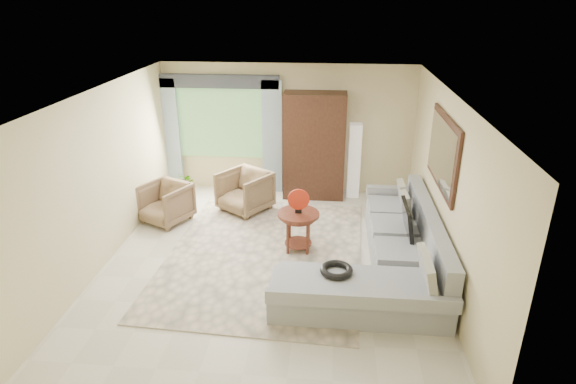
# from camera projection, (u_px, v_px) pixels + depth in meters

# --- Properties ---
(ground) EXTENTS (6.00, 6.00, 0.00)m
(ground) POSITION_uv_depth(u_px,v_px,m) (270.00, 263.00, 7.40)
(ground) COLOR silver
(ground) RESTS_ON ground
(area_rug) EXTENTS (3.20, 4.15, 0.02)m
(area_rug) POSITION_uv_depth(u_px,v_px,m) (265.00, 254.00, 7.64)
(area_rug) COLOR beige
(area_rug) RESTS_ON ground
(sectional_sofa) EXTENTS (2.30, 3.46, 0.90)m
(sectional_sofa) POSITION_uv_depth(u_px,v_px,m) (390.00, 258.00, 6.98)
(sectional_sofa) COLOR gray
(sectional_sofa) RESTS_ON ground
(tv_screen) EXTENTS (0.14, 0.74, 0.48)m
(tv_screen) POSITION_uv_depth(u_px,v_px,m) (407.00, 220.00, 7.16)
(tv_screen) COLOR black
(tv_screen) RESTS_ON sectional_sofa
(garden_hose) EXTENTS (0.43, 0.43, 0.09)m
(garden_hose) POSITION_uv_depth(u_px,v_px,m) (336.00, 270.00, 6.20)
(garden_hose) COLOR black
(garden_hose) RESTS_ON sectional_sofa
(coffee_table) EXTENTS (0.66, 0.66, 0.66)m
(coffee_table) POSITION_uv_depth(u_px,v_px,m) (298.00, 231.00, 7.64)
(coffee_table) COLOR #4B1A14
(coffee_table) RESTS_ON ground
(red_disc) EXTENTS (0.34, 0.05, 0.34)m
(red_disc) POSITION_uv_depth(u_px,v_px,m) (299.00, 199.00, 7.43)
(red_disc) COLOR red
(red_disc) RESTS_ON coffee_table
(armchair_left) EXTENTS (1.04, 1.05, 0.72)m
(armchair_left) POSITION_uv_depth(u_px,v_px,m) (165.00, 203.00, 8.61)
(armchair_left) COLOR #805F45
(armchair_left) RESTS_ON ground
(armchair_right) EXTENTS (1.16, 1.17, 0.77)m
(armchair_right) POSITION_uv_depth(u_px,v_px,m) (245.00, 191.00, 9.03)
(armchair_right) COLOR olive
(armchair_right) RESTS_ON ground
(potted_plant) EXTENTS (0.54, 0.51, 0.49)m
(potted_plant) POSITION_uv_depth(u_px,v_px,m) (186.00, 184.00, 9.76)
(potted_plant) COLOR #999999
(potted_plant) RESTS_ON ground
(armoire) EXTENTS (1.20, 0.55, 2.10)m
(armoire) POSITION_uv_depth(u_px,v_px,m) (314.00, 146.00, 9.44)
(armoire) COLOR black
(armoire) RESTS_ON ground
(floor_lamp) EXTENTS (0.24, 0.24, 1.50)m
(floor_lamp) POSITION_uv_depth(u_px,v_px,m) (354.00, 161.00, 9.55)
(floor_lamp) COLOR silver
(floor_lamp) RESTS_ON ground
(window) EXTENTS (1.80, 0.04, 1.40)m
(window) POSITION_uv_depth(u_px,v_px,m) (221.00, 123.00, 9.70)
(window) COLOR #669E59
(window) RESTS_ON wall_back
(curtain_left) EXTENTS (0.40, 0.08, 2.30)m
(curtain_left) POSITION_uv_depth(u_px,v_px,m) (170.00, 135.00, 9.80)
(curtain_left) COLOR #9EB7CC
(curtain_left) RESTS_ON ground
(curtain_right) EXTENTS (0.40, 0.08, 2.30)m
(curtain_right) POSITION_uv_depth(u_px,v_px,m) (272.00, 138.00, 9.62)
(curtain_right) COLOR #9EB7CC
(curtain_right) RESTS_ON ground
(valance) EXTENTS (2.40, 0.12, 0.26)m
(valance) POSITION_uv_depth(u_px,v_px,m) (218.00, 81.00, 9.30)
(valance) COLOR #1E232D
(valance) RESTS_ON wall_back
(wall_mirror) EXTENTS (0.05, 1.70, 1.05)m
(wall_mirror) POSITION_uv_depth(u_px,v_px,m) (443.00, 152.00, 6.84)
(wall_mirror) COLOR black
(wall_mirror) RESTS_ON wall_right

